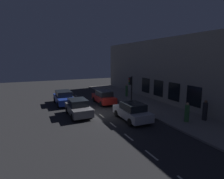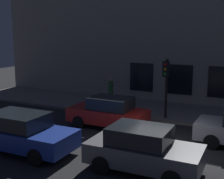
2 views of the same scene
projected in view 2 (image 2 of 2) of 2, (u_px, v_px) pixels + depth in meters
name	position (u px, v px, depth m)	size (l,w,h in m)	color
ground_plane	(159.00, 151.00, 12.25)	(60.00, 60.00, 0.00)	#28282B
sidewalk	(192.00, 114.00, 17.74)	(4.50, 32.00, 0.15)	gray
building_facade	(203.00, 48.00, 19.31)	(0.65, 32.00, 7.77)	gray
lane_centre_line	(184.00, 155.00, 11.81)	(0.12, 27.20, 0.01)	beige
traffic_light	(166.00, 78.00, 16.14)	(0.48, 0.32, 3.26)	black
parked_car_0	(21.00, 132.00, 12.15)	(2.02, 4.55, 1.58)	#1E389E
parked_car_1	(143.00, 149.00, 10.35)	(1.94, 3.95, 1.58)	slate
parked_car_2	(109.00, 112.00, 15.30)	(1.83, 4.03, 1.58)	red
pedestrian_1	(111.00, 92.00, 19.90)	(0.38, 0.38, 1.73)	#336B38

